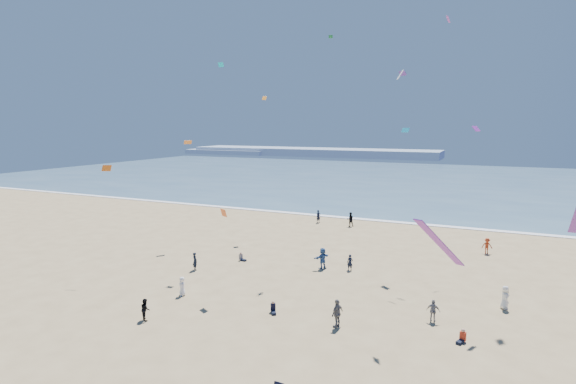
% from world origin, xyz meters
% --- Properties ---
extents(ocean, '(220.00, 100.00, 0.06)m').
position_xyz_m(ocean, '(0.00, 95.00, 0.03)').
color(ocean, '#476B84').
rests_on(ocean, ground).
extents(surf_line, '(220.00, 1.20, 0.08)m').
position_xyz_m(surf_line, '(0.00, 45.00, 0.04)').
color(surf_line, white).
rests_on(surf_line, ground).
extents(headland_far, '(110.00, 20.00, 3.20)m').
position_xyz_m(headland_far, '(-60.00, 170.00, 1.60)').
color(headland_far, '#7A8EA8').
rests_on(headland_far, ground).
extents(headland_near, '(40.00, 14.00, 2.00)m').
position_xyz_m(headland_near, '(-100.00, 165.00, 1.00)').
color(headland_near, '#7A8EA8').
rests_on(headland_near, ground).
extents(standing_flyers, '(26.39, 50.42, 1.95)m').
position_xyz_m(standing_flyers, '(1.89, 21.02, 0.87)').
color(standing_flyers, white).
rests_on(standing_flyers, ground).
extents(seated_group, '(21.78, 30.06, 0.84)m').
position_xyz_m(seated_group, '(2.44, 6.62, 0.42)').
color(seated_group, white).
rests_on(seated_group, ground).
extents(kites_aloft, '(45.30, 34.55, 28.22)m').
position_xyz_m(kites_aloft, '(9.27, 14.38, 13.80)').
color(kites_aloft, orange).
rests_on(kites_aloft, ground).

